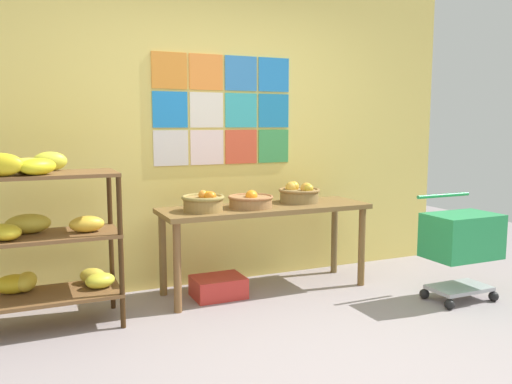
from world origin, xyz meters
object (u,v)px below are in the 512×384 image
banana_shelf_unit (38,230)px  fruit_basket_left (204,202)px  fruit_basket_back_right (251,200)px  shopping_cart (461,240)px  display_table (265,217)px  fruit_basket_centre (299,193)px  produce_crate_under_table (218,287)px

banana_shelf_unit → fruit_basket_left: size_ratio=3.62×
fruit_basket_back_right → shopping_cart: (1.46, -0.84, -0.29)m
display_table → fruit_basket_centre: size_ratio=4.90×
display_table → produce_crate_under_table: 0.70m
banana_shelf_unit → display_table: bearing=4.6°
display_table → fruit_basket_back_right: fruit_basket_back_right is taller
fruit_basket_left → fruit_basket_back_right: fruit_basket_left is taller
produce_crate_under_table → shopping_cart: size_ratio=0.49×
shopping_cart → fruit_basket_back_right: bearing=141.1°
fruit_basket_centre → produce_crate_under_table: bearing=-173.5°
fruit_basket_back_right → produce_crate_under_table: 0.76m
banana_shelf_unit → fruit_basket_back_right: 1.63m
fruit_basket_left → shopping_cart: bearing=-23.9°
fruit_basket_left → shopping_cart: 2.07m
shopping_cart → fruit_basket_left: bearing=147.1°
fruit_basket_left → fruit_basket_centre: size_ratio=0.94×
banana_shelf_unit → display_table: size_ratio=0.69×
fruit_basket_back_right → display_table: bearing=11.5°
display_table → fruit_basket_back_right: bearing=-168.5°
fruit_basket_left → produce_crate_under_table: fruit_basket_left is taller
fruit_basket_left → fruit_basket_centre: fruit_basket_centre is taller
banana_shelf_unit → fruit_basket_centre: size_ratio=3.39×
fruit_basket_back_right → shopping_cart: size_ratio=0.44×
fruit_basket_left → produce_crate_under_table: size_ratio=0.82×
banana_shelf_unit → fruit_basket_centre: 2.15m
produce_crate_under_table → fruit_basket_back_right: bearing=-4.0°
fruit_basket_back_right → shopping_cart: bearing=-29.9°
banana_shelf_unit → fruit_basket_left: (1.21, 0.10, 0.11)m
produce_crate_under_table → fruit_basket_left: bearing=-166.1°
display_table → shopping_cart: bearing=-33.5°
fruit_basket_left → shopping_cart: fruit_basket_left is taller
display_table → shopping_cart: shopping_cart is taller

